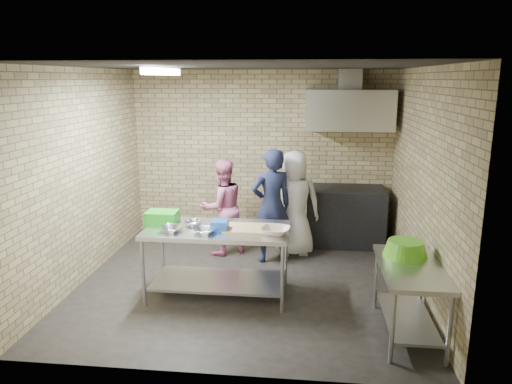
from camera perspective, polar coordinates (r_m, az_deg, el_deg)
floor at (r=6.30m, az=-1.12°, el=-10.63°), size 4.20×4.20×0.00m
ceiling at (r=5.76m, az=-1.25°, el=14.74°), size 4.20×4.20×0.00m
back_wall at (r=7.84m, az=0.69°, el=4.47°), size 4.20×0.06×2.70m
front_wall at (r=3.97m, az=-4.88°, el=-4.46°), size 4.20×0.06×2.70m
left_wall at (r=6.49m, az=-19.91°, el=1.80°), size 0.06×4.00×2.70m
right_wall at (r=5.99m, az=19.17°, el=0.94°), size 0.06×4.00×2.70m
prep_table at (r=5.81m, az=-4.56°, el=-8.27°), size 1.69×0.85×0.85m
side_counter at (r=5.21m, az=17.71°, el=-12.14°), size 0.60×1.20×0.75m
stove at (r=7.68m, az=10.51°, el=-2.83°), size 1.20×0.70×0.90m
range_hood at (r=7.45m, az=11.03°, el=9.57°), size 1.30×0.60×0.60m
hood_duct at (r=7.58m, az=11.09°, el=13.04°), size 0.35×0.30×0.30m
wall_shelf at (r=7.68m, az=13.11°, el=8.23°), size 0.80×0.20×0.04m
fluorescent_fixture at (r=5.97m, az=-11.10°, el=13.87°), size 0.10×1.25×0.08m
green_crate at (r=5.93m, az=-11.10°, el=-2.96°), size 0.38×0.28×0.15m
blue_tub at (r=5.55m, az=-4.33°, el=-4.03°), size 0.19×0.19×0.12m
cutting_board at (r=5.60m, az=-1.15°, el=-4.35°), size 0.52×0.39×0.03m
mixing_bowl_a at (r=5.59m, az=-10.08°, el=-4.38°), size 0.31×0.31×0.06m
mixing_bowl_b at (r=5.77m, az=-7.48°, el=-3.73°), size 0.24×0.24×0.06m
mixing_bowl_c at (r=5.48m, az=-6.10°, el=-4.65°), size 0.28×0.28×0.06m
ceramic_bowl at (r=5.43m, az=2.35°, el=-4.63°), size 0.38×0.38×0.08m
green_basin at (r=5.26m, az=17.33°, el=-6.44°), size 0.46×0.46×0.17m
bottle_red at (r=7.64m, az=11.27°, el=9.13°), size 0.07×0.07×0.18m
bottle_green at (r=7.69m, az=14.27°, el=8.89°), size 0.06×0.06×0.15m
man_navy at (r=6.75m, az=1.85°, el=-1.66°), size 0.70×0.60×1.63m
woman_pink at (r=7.08m, az=-4.03°, el=-1.82°), size 0.87×0.83×1.42m
woman_white at (r=7.02m, az=4.57°, el=-1.37°), size 0.83×0.61×1.56m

